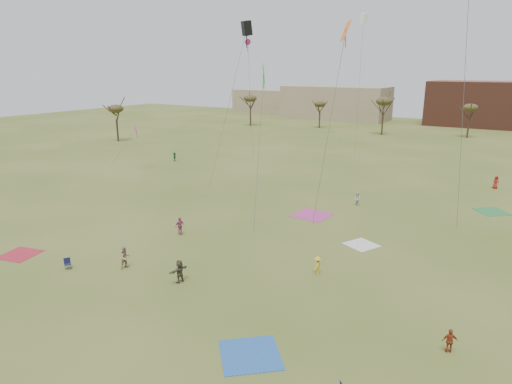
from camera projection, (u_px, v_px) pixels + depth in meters
The scene contains 20 objects.
ground at pixel (158, 315), 29.10m from camera, with size 260.00×260.00×0.00m, color #41551A.
spectator_fore_a at pixel (450, 341), 25.13m from camera, with size 0.85×0.36×1.46m, color #99371A.
spectator_fore_b at pixel (125, 257), 35.75m from camera, with size 0.89×0.69×1.82m, color #9E8164.
spectator_fore_c at pixel (180, 271), 33.37m from camera, with size 1.65×0.53×1.78m, color #504A39.
flyer_mid_b at pixel (317, 266), 34.73m from camera, with size 0.94×0.54×1.45m, color yellow.
spectator_mid_d at pixel (180, 226), 42.99m from camera, with size 1.02×0.42×1.74m, color #A7457A.
spectator_mid_e at pixel (357, 199), 52.24m from camera, with size 0.75×0.58×1.54m, color silver.
flyer_far_a at pixel (175, 157), 77.04m from camera, with size 1.42×0.45×1.53m, color #226638.
flyer_far_b at pixel (496, 182), 59.46m from camera, with size 0.84×0.55×1.72m, color #A1201B.
blanket_red at pixel (20, 255), 38.55m from camera, with size 2.81×2.81×0.03m, color #AC2233.
blanket_blue at pixel (250, 355), 25.09m from camera, with size 3.28×3.28×0.03m, color #295DB2.
blanket_cream at pixel (361, 245), 40.67m from camera, with size 2.52×2.52×0.03m, color silver.
blanket_plum at pixel (312, 215), 48.88m from camera, with size 3.70×3.70×0.03m, color #B73885.
blanket_olive at pixel (492, 212), 50.06m from camera, with size 3.07×3.07×0.03m, color #2C7B3C.
camp_chair_left at pixel (68, 266), 35.75m from camera, with size 0.72×0.71×0.87m.
kites_aloft at pixel (296, 39), 54.41m from camera, with size 71.55×73.48×23.68m.
tree_line at pixel (415, 110), 93.33m from camera, with size 117.44×49.32×8.91m.
building_tan at pixel (336, 103), 139.62m from camera, with size 32.00×14.00×10.00m, color #937F60.
building_brick at pixel (479, 104), 123.03m from camera, with size 26.00×16.00×12.00m, color brown.
building_tan_west at pixel (265, 101), 160.91m from camera, with size 20.00×12.00×8.00m, color #937F60.
Camera 1 is at (19.10, -18.60, 15.52)m, focal length 31.44 mm.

